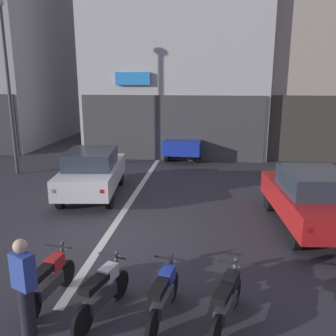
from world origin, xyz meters
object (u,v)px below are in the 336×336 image
Objects in this scene: motorcycle_blue_row_centre at (164,294)px; motorcycle_black_row_right_mid at (227,300)px; car_blue_down_street at (186,140)px; person_by_motorcycles at (25,288)px; motorcycle_white_row_left_mid at (103,291)px; motorcycle_red_row_leftmost at (50,279)px; street_lamp at (7,71)px; car_red_parked_kerbside at (311,197)px; car_white_crossing_near at (92,171)px.

motorcycle_blue_row_centre is 1.03× the size of motorcycle_black_row_right_mid.
car_blue_down_street is 2.50× the size of person_by_motorcycles.
motorcycle_white_row_left_mid and motorcycle_black_row_right_mid have the same top height.
motorcycle_red_row_leftmost is 1.08m from motorcycle_white_row_left_mid.
motorcycle_red_row_leftmost is (5.42, -8.53, -3.81)m from street_lamp.
motorcycle_black_row_right_mid is at bearing -4.19° from motorcycle_red_row_leftmost.
person_by_motorcycles reaches higher than car_blue_down_street.
motorcycle_blue_row_centre is 0.99× the size of person_by_motorcycles.
motorcycle_red_row_leftmost is at bearing -144.01° from car_red_parked_kerbside.
car_white_crossing_near reaches higher than motorcycle_white_row_left_mid.
street_lamp is 4.36× the size of motorcycle_white_row_left_mid.
person_by_motorcycles is (-3.14, -0.66, 0.40)m from motorcycle_black_row_right_mid.
street_lamp is at bearing 120.04° from person_by_motorcycles.
street_lamp is 4.22× the size of person_by_motorcycles.
street_lamp is (-6.95, -4.37, 3.39)m from car_blue_down_street.
person_by_motorcycles is at bearing -138.23° from car_red_parked_kerbside.
car_blue_down_street is 13.00m from motorcycle_red_row_leftmost.
car_white_crossing_near and car_red_parked_kerbside have the same top height.
motorcycle_blue_row_centre is (2.11, -0.20, 0.00)m from motorcycle_red_row_leftmost.
motorcycle_blue_row_centre is at bearing -61.98° from car_white_crossing_near.
car_white_crossing_near reaches higher than motorcycle_black_row_right_mid.
motorcycle_blue_row_centre is at bearing 1.58° from motorcycle_white_row_left_mid.
car_white_crossing_near is 7.40m from car_blue_down_street.
motorcycle_red_row_leftmost is at bearing 92.26° from person_by_motorcycles.
car_red_parked_kerbside is 5.48m from motorcycle_blue_row_centre.
person_by_motorcycles reaches higher than motorcycle_black_row_right_mid.
street_lamp is 12.15m from motorcycle_blue_row_centre.
car_blue_down_street reaches higher than motorcycle_white_row_left_mid.
car_white_crossing_near is 2.58× the size of motorcycle_blue_row_centre.
motorcycle_black_row_right_mid is 0.96× the size of person_by_motorcycles.
car_red_parked_kerbside reaches higher than motorcycle_blue_row_centre.
person_by_motorcycles reaches higher than motorcycle_red_row_leftmost.
car_red_parked_kerbside reaches higher than motorcycle_red_row_leftmost.
motorcycle_white_row_left_mid is (-4.50, -4.27, -0.43)m from car_red_parked_kerbside.
car_blue_down_street is 2.60× the size of motorcycle_black_row_right_mid.
motorcycle_red_row_leftmost is (-5.56, -4.04, -0.43)m from car_red_parked_kerbside.
street_lamp reaches higher than car_blue_down_street.
car_red_parked_kerbside is at bearing 50.91° from motorcycle_blue_row_centre.
car_white_crossing_near is at bearing 100.15° from person_by_motorcycles.
car_red_parked_kerbside is at bearing 41.77° from person_by_motorcycles.
car_white_crossing_near is at bearing 109.87° from motorcycle_white_row_left_mid.
motorcycle_black_row_right_mid is at bearing -119.20° from car_red_parked_kerbside.
motorcycle_white_row_left_mid is at bearing -70.13° from car_white_crossing_near.
car_red_parked_kerbside is 6.22m from motorcycle_white_row_left_mid.
motorcycle_red_row_leftmost is 2.12m from motorcycle_blue_row_centre.
person_by_motorcycles is at bearing -59.96° from street_lamp.
motorcycle_black_row_right_mid is at bearing 11.95° from person_by_motorcycles.
motorcycle_blue_row_centre is at bearing -129.09° from car_red_parked_kerbside.
street_lamp is (-4.21, 2.50, 3.39)m from car_white_crossing_near.
person_by_motorcycles is at bearing -168.05° from motorcycle_black_row_right_mid.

